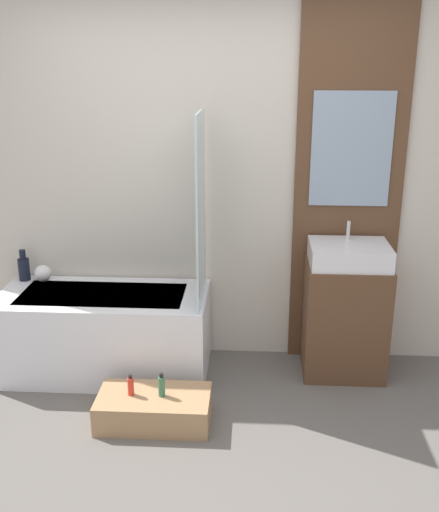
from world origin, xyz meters
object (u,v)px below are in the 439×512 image
(bathtub, at_px, (105,332))
(bottle_soap_primary, at_px, (131,386))
(sink, at_px, (349,254))
(vase_tall_dark, at_px, (24,268))
(wooden_step_bench, at_px, (154,408))
(vase_round_light, at_px, (43,273))
(bottle_soap_secondary, at_px, (162,386))

(bathtub, bearing_deg, bottle_soap_primary, -63.55)
(sink, height_order, vase_tall_dark, sink)
(bathtub, distance_m, sink, 1.75)
(wooden_step_bench, relative_size, sink, 1.30)
(vase_tall_dark, bearing_deg, wooden_step_bench, -38.42)
(bathtub, height_order, vase_round_light, vase_round_light)
(vase_tall_dark, bearing_deg, bottle_soap_secondary, -37.12)
(bathtub, distance_m, vase_tall_dark, 0.76)
(wooden_step_bench, height_order, bottle_soap_secondary, bottle_soap_secondary)
(vase_tall_dark, xyz_separation_m, bottle_soap_primary, (0.92, -0.84, -0.43))
(sink, distance_m, vase_tall_dark, 2.29)
(wooden_step_bench, height_order, bottle_soap_primary, bottle_soap_primary)
(bottle_soap_primary, xyz_separation_m, bottle_soap_secondary, (0.19, 0.00, 0.01))
(bathtub, relative_size, wooden_step_bench, 2.10)
(bathtub, height_order, sink, sink)
(bottle_soap_primary, relative_size, bottle_soap_secondary, 0.90)
(bathtub, xyz_separation_m, sink, (1.65, 0.09, 0.58))
(wooden_step_bench, bearing_deg, vase_tall_dark, 141.58)
(bathtub, distance_m, wooden_step_bench, 0.77)
(bottle_soap_primary, bearing_deg, vase_tall_dark, 137.71)
(bathtub, bearing_deg, vase_tall_dark, 159.43)
(vase_tall_dark, relative_size, bottle_soap_secondary, 1.50)
(wooden_step_bench, bearing_deg, sink, 29.78)
(sink, distance_m, vase_round_light, 2.15)
(bathtub, height_order, wooden_step_bench, bathtub)
(vase_round_light, height_order, bottle_soap_secondary, vase_round_light)
(wooden_step_bench, distance_m, bottle_soap_secondary, 0.17)
(bottle_soap_secondary, bearing_deg, vase_round_light, 139.76)
(vase_tall_dark, bearing_deg, bathtub, -20.57)
(wooden_step_bench, xyz_separation_m, bottle_soap_primary, (-0.14, 0.00, 0.15))
(bathtub, xyz_separation_m, vase_round_light, (-0.48, 0.21, 0.35))
(sink, relative_size, bottle_soap_primary, 3.84)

